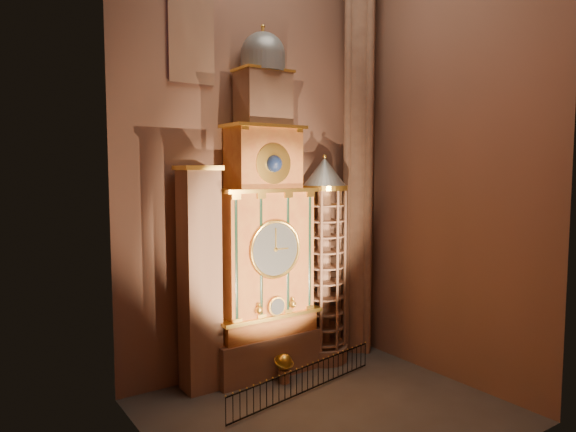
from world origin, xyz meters
TOP-DOWN VIEW (x-y plane):
  - floor at (0.00, 0.00)m, footprint 14.00×14.00m
  - wall_back at (0.00, 6.00)m, footprint 22.00×0.00m
  - wall_left at (-7.00, 0.00)m, footprint 0.00×22.00m
  - wall_right at (7.00, 0.00)m, footprint 0.00×22.00m
  - astronomical_clock at (0.00, 4.96)m, footprint 5.60×2.41m
  - portrait_tower at (-3.40, 4.98)m, footprint 1.80×1.60m
  - stair_turret at (3.50, 4.70)m, footprint 2.50×2.50m
  - gothic_pier at (6.10, 5.00)m, footprint 2.04×2.04m
  - stained_glass_window at (-3.20, 5.92)m, footprint 2.20×0.14m
  - celestial_globe at (0.12, 3.43)m, footprint 1.10×1.06m
  - iron_railing at (0.23, 1.90)m, footprint 8.76×1.60m

SIDE VIEW (x-z plane):
  - floor at x=0.00m, z-range 0.00..0.00m
  - iron_railing at x=0.23m, z-range 0.05..1.24m
  - celestial_globe at x=0.12m, z-range 0.14..1.54m
  - portrait_tower at x=-3.40m, z-range 0.05..10.25m
  - stair_turret at x=3.50m, z-range -0.13..10.67m
  - astronomical_clock at x=0.00m, z-range -1.67..15.03m
  - wall_back at x=0.00m, z-range 0.00..22.00m
  - wall_left at x=-7.00m, z-range 0.00..22.00m
  - wall_right at x=7.00m, z-range 0.00..22.00m
  - gothic_pier at x=6.10m, z-range 0.00..22.00m
  - stained_glass_window at x=-3.20m, z-range 13.90..19.10m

